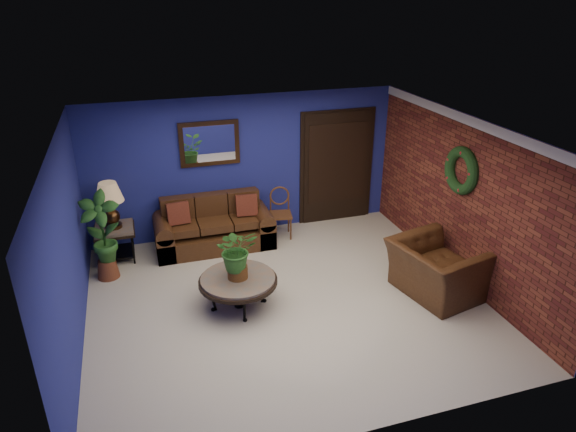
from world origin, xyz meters
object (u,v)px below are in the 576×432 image
object	(u,v)px
sofa	(214,229)
armchair	(436,270)
coffee_table	(238,281)
end_table	(115,235)
side_chair	(280,209)
table_lamp	(110,200)

from	to	relation	value
sofa	armchair	xyz separation A→B (m)	(2.83, -2.51, 0.10)
coffee_table	armchair	distance (m)	2.87
sofa	end_table	bearing A→B (deg)	-179.11
coffee_table	side_chair	size ratio (longest dim) A/B	1.22
side_chair	armchair	distance (m)	3.02
sofa	armchair	distance (m)	3.78
coffee_table	side_chair	distance (m)	2.36
coffee_table	end_table	world-z (taller)	end_table
coffee_table	sofa	bearing A→B (deg)	90.23
end_table	table_lamp	world-z (taller)	table_lamp
side_chair	sofa	bearing A→B (deg)	-167.57
coffee_table	side_chair	world-z (taller)	side_chair
coffee_table	table_lamp	distance (m)	2.63
sofa	end_table	size ratio (longest dim) A/B	3.14
sofa	armchair	world-z (taller)	sofa
sofa	coffee_table	distance (m)	1.99
sofa	end_table	world-z (taller)	sofa
armchair	side_chair	bearing A→B (deg)	20.12
end_table	table_lamp	size ratio (longest dim) A/B	0.85
coffee_table	end_table	distance (m)	2.54
table_lamp	armchair	xyz separation A→B (m)	(4.45, -2.48, -0.66)
coffee_table	table_lamp	bearing A→B (deg)	129.71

